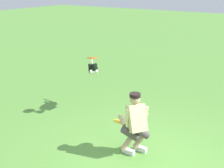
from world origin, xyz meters
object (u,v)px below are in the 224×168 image
(dog, at_px, (93,69))
(person, at_px, (136,122))
(frisbee_flying, at_px, (92,58))
(frisbee_held, at_px, (119,121))

(dog, bearing_deg, person, 15.94)
(frisbee_flying, bearing_deg, frisbee_held, 144.06)
(person, xyz_separation_m, frisbee_flying, (1.84, -1.04, 0.84))
(frisbee_flying, xyz_separation_m, frisbee_held, (-1.45, 1.05, -0.92))
(frisbee_flying, height_order, frisbee_held, frisbee_flying)
(person, xyz_separation_m, frisbee_held, (0.39, 0.01, -0.09))
(person, height_order, dog, dog)
(person, bearing_deg, dog, 3.60)
(dog, bearing_deg, frisbee_held, 9.90)
(frisbee_flying, bearing_deg, person, 150.52)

